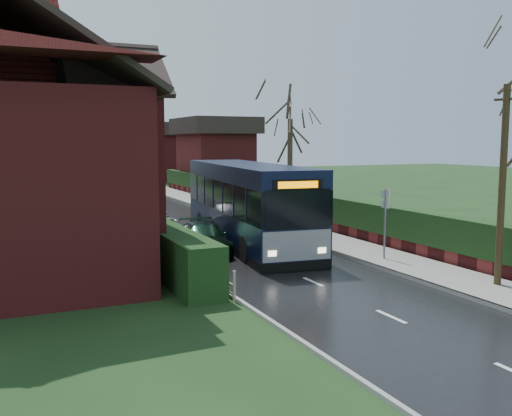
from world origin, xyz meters
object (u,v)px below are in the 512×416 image
car_green (204,238)px  bus_stop_sign (385,214)px  telegraph_pole (502,187)px  car_silver (152,216)px  bus (247,205)px  brick_house (7,145)px

car_green → bus_stop_sign: 7.22m
bus_stop_sign → telegraph_pole: bearing=-84.0°
car_silver → telegraph_pole: telegraph_pole is taller
car_green → telegraph_pole: (6.40, -9.00, 2.52)m
bus → car_green: size_ratio=2.78×
bus → telegraph_pole: bearing=-62.2°
brick_house → bus_stop_sign: brick_house is taller
brick_house → bus: bearing=2.0°
bus_stop_sign → telegraph_pole: size_ratio=0.45×
brick_house → car_silver: size_ratio=4.01×
brick_house → bus_stop_sign: (12.73, -5.17, -2.55)m
car_green → bus: bearing=33.7°
bus → car_green: bearing=-148.9°
car_silver → telegraph_pole: 18.02m
bus → bus_stop_sign: bearing=-53.7°
brick_house → telegraph_pole: (13.53, -9.78, -1.23)m
brick_house → bus: 9.89m
brick_house → telegraph_pole: brick_house is taller
brick_house → telegraph_pole: size_ratio=2.35×
bus → car_silver: bus is taller
car_silver → car_green: (0.23, -7.57, -0.00)m
bus → car_green: 2.87m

